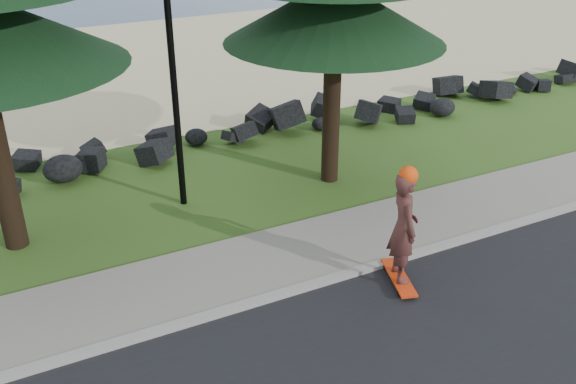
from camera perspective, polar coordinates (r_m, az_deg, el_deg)
name	(u,v)px	position (r m, az deg, el deg)	size (l,w,h in m)	color
ground	(240,276)	(11.83, -4.27, -7.47)	(160.00, 160.00, 0.00)	#3A5B1C
kerb	(261,300)	(11.12, -2.44, -9.61)	(160.00, 0.20, 0.10)	#9C948C
sidewalk	(236,269)	(11.96, -4.65, -6.82)	(160.00, 2.00, 0.08)	gray
beach_sand	(84,73)	(24.76, -17.72, 10.07)	(160.00, 15.00, 0.01)	beige
seawall_boulders	(153,163)	(16.52, -11.89, 2.52)	(60.00, 2.40, 1.10)	black
lamp_post	(168,14)	(13.04, -10.61, 15.30)	(0.25, 0.14, 8.14)	black
skateboarder	(403,227)	(11.19, 10.23, -3.12)	(0.69, 1.26, 2.28)	red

